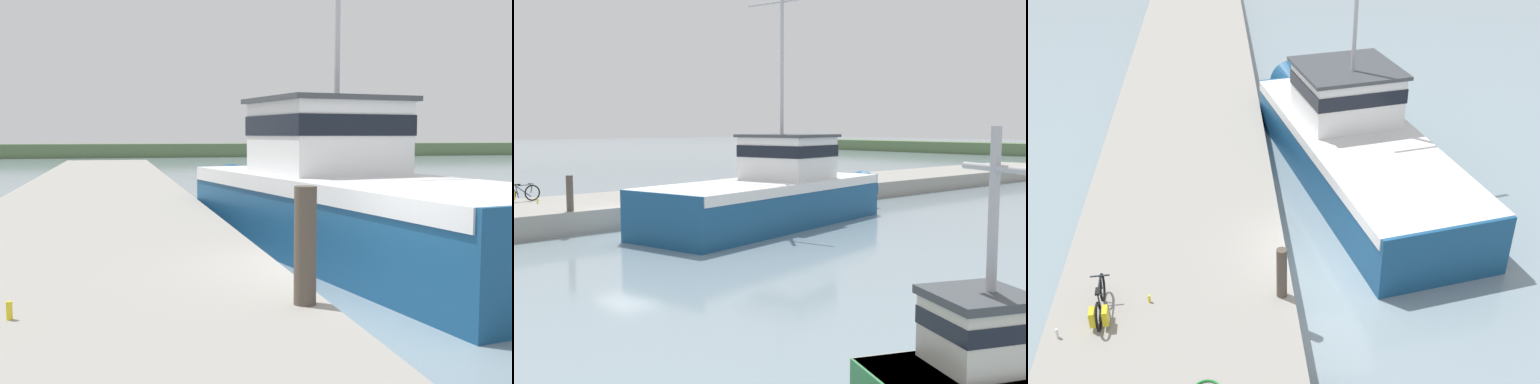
% 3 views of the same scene
% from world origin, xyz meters
% --- Properties ---
extents(ground_plane, '(320.00, 320.00, 0.00)m').
position_xyz_m(ground_plane, '(0.00, 0.00, 0.00)').
color(ground_plane, gray).
extents(dock_pier, '(5.69, 80.00, 0.88)m').
position_xyz_m(dock_pier, '(-3.98, 0.00, 0.44)').
color(dock_pier, gray).
rests_on(dock_pier, ground_plane).
extents(fishing_boat_main, '(5.95, 14.06, 10.67)m').
position_xyz_m(fishing_boat_main, '(1.75, 5.49, 1.33)').
color(fishing_boat_main, navy).
rests_on(fishing_boat_main, ground_plane).
extents(boat_orange_near, '(3.08, 4.84, 4.00)m').
position_xyz_m(boat_orange_near, '(16.51, -4.11, 0.66)').
color(boat_orange_near, '#337F47').
rests_on(boat_orange_near, ground_plane).
extents(bicycle_touring, '(0.48, 1.71, 0.74)m').
position_xyz_m(bicycle_touring, '(-5.59, -2.19, 1.22)').
color(bicycle_touring, black).
rests_on(bicycle_touring, dock_pier).
extents(mooring_post, '(0.25, 0.25, 1.32)m').
position_xyz_m(mooring_post, '(-1.42, -1.82, 1.54)').
color(mooring_post, '#51473D').
rests_on(mooring_post, dock_pier).
extents(water_bottle_on_curb, '(0.06, 0.06, 0.19)m').
position_xyz_m(water_bottle_on_curb, '(-4.54, -1.75, 0.97)').
color(water_bottle_on_curb, yellow).
rests_on(water_bottle_on_curb, dock_pier).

